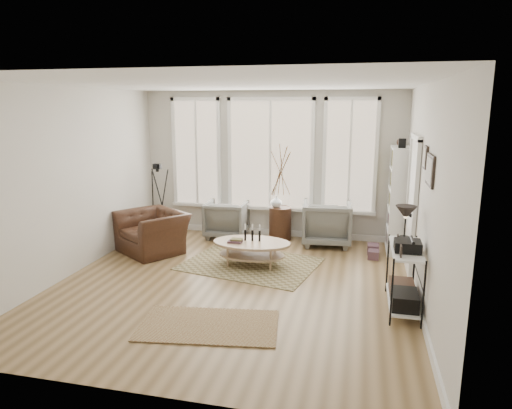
% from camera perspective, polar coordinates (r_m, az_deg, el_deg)
% --- Properties ---
extents(room, '(5.50, 5.54, 2.90)m').
position_cam_1_polar(room, '(6.53, -2.68, 1.83)').
color(room, olive).
rests_on(room, ground).
extents(bay_window, '(4.14, 0.12, 2.24)m').
position_cam_1_polar(bay_window, '(9.10, 1.80, 5.96)').
color(bay_window, '#CCAD86').
rests_on(bay_window, ground).
extents(door, '(0.09, 1.06, 2.22)m').
position_cam_1_polar(door, '(7.50, 18.93, 0.17)').
color(door, silver).
rests_on(door, ground).
extents(bookcase, '(0.31, 0.85, 2.06)m').
position_cam_1_polar(bookcase, '(8.57, 17.29, 0.59)').
color(bookcase, white).
rests_on(bookcase, ground).
extents(low_shelf, '(0.38, 1.08, 1.30)m').
position_cam_1_polar(low_shelf, '(6.25, 18.05, -7.96)').
color(low_shelf, white).
rests_on(low_shelf, ground).
extents(wall_art, '(0.04, 0.88, 0.44)m').
position_cam_1_polar(wall_art, '(5.99, 20.79, 4.44)').
color(wall_art, black).
rests_on(wall_art, ground).
extents(rug_main, '(2.41, 2.00, 0.01)m').
position_cam_1_polar(rug_main, '(7.73, -0.69, -7.41)').
color(rug_main, brown).
rests_on(rug_main, ground).
extents(rug_runner, '(1.78, 1.15, 0.01)m').
position_cam_1_polar(rug_runner, '(5.73, -5.94, -14.76)').
color(rug_runner, brown).
rests_on(rug_runner, ground).
extents(coffee_table, '(1.29, 0.83, 0.59)m').
position_cam_1_polar(coffee_table, '(7.58, -0.61, -5.32)').
color(coffee_table, '#A18463').
rests_on(coffee_table, ground).
extents(armchair_left, '(0.82, 0.85, 0.74)m').
position_cam_1_polar(armchair_left, '(9.20, -3.65, -1.81)').
color(armchair_left, slate).
rests_on(armchair_left, ground).
extents(armchair_right, '(0.97, 1.00, 0.84)m').
position_cam_1_polar(armchair_right, '(8.80, 8.81, -2.28)').
color(armchair_right, slate).
rests_on(armchair_right, ground).
extents(side_table, '(0.44, 0.44, 1.84)m').
position_cam_1_polar(side_table, '(8.91, 3.08, 1.08)').
color(side_table, '#3A2013').
rests_on(side_table, ground).
extents(vase, '(0.26, 0.26, 0.23)m').
position_cam_1_polar(vase, '(8.94, 2.56, 0.41)').
color(vase, silver).
rests_on(vase, side_table).
extents(accent_chair, '(1.49, 1.45, 0.74)m').
position_cam_1_polar(accent_chair, '(8.47, -12.81, -3.38)').
color(accent_chair, '#3A2013').
rests_on(accent_chair, ground).
extents(tripod_camera, '(0.52, 0.52, 1.49)m').
position_cam_1_polar(tripod_camera, '(9.34, -12.05, 0.11)').
color(tripod_camera, black).
rests_on(tripod_camera, ground).
extents(book_stack_near, '(0.20, 0.26, 0.17)m').
position_cam_1_polar(book_stack_near, '(8.51, 14.43, -5.39)').
color(book_stack_near, maroon).
rests_on(book_stack_near, ground).
extents(book_stack_far, '(0.20, 0.25, 0.15)m').
position_cam_1_polar(book_stack_far, '(8.23, 14.47, -6.07)').
color(book_stack_far, maroon).
rests_on(book_stack_far, ground).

